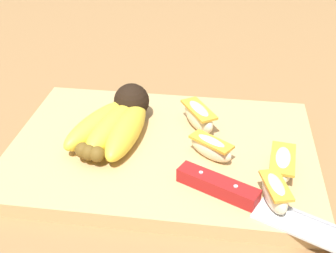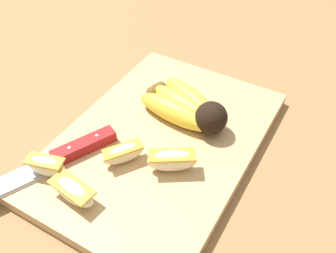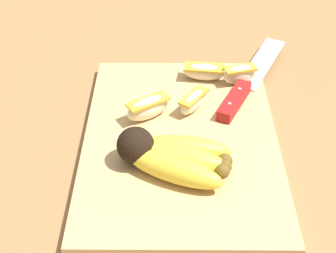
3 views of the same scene
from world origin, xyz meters
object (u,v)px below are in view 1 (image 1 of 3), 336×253
at_px(banana_bunch, 116,123).
at_px(apple_wedge_far, 282,164).
at_px(apple_wedge_near, 211,147).
at_px(apple_wedge_extra, 199,116).
at_px(chefs_knife, 256,203).
at_px(apple_wedge_middle, 275,193).

xyz_separation_m(banana_bunch, apple_wedge_far, (-0.22, 0.06, -0.01)).
relative_size(apple_wedge_near, apple_wedge_extra, 0.87).
distance_m(banana_bunch, apple_wedge_near, 0.14).
relative_size(chefs_knife, apple_wedge_middle, 4.35).
xyz_separation_m(chefs_knife, apple_wedge_extra, (0.08, -0.15, 0.01)).
bearing_deg(apple_wedge_middle, banana_bunch, -28.71).
relative_size(chefs_knife, apple_wedge_extra, 3.63).
height_order(banana_bunch, apple_wedge_extra, banana_bunch).
height_order(chefs_knife, apple_wedge_far, apple_wedge_far).
distance_m(chefs_knife, apple_wedge_near, 0.10).
relative_size(banana_bunch, apple_wedge_middle, 2.58).
height_order(banana_bunch, apple_wedge_far, banana_bunch).
bearing_deg(apple_wedge_middle, chefs_knife, 17.84).
bearing_deg(chefs_knife, apple_wedge_middle, -162.16).
relative_size(banana_bunch, apple_wedge_extra, 2.16).
height_order(banana_bunch, apple_wedge_near, banana_bunch).
xyz_separation_m(banana_bunch, apple_wedge_middle, (-0.21, 0.11, -0.00)).
bearing_deg(banana_bunch, apple_wedge_middle, 151.29).
xyz_separation_m(chefs_knife, apple_wedge_far, (-0.03, -0.06, 0.01)).
distance_m(chefs_knife, apple_wedge_far, 0.07).
bearing_deg(apple_wedge_far, banana_bunch, -14.02).
bearing_deg(apple_wedge_near, apple_wedge_extra, -72.78).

